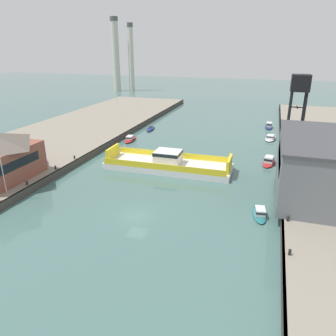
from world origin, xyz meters
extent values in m
plane|color=#476B66|center=(0.00, 0.00, 0.00)|extent=(400.00, 400.00, 0.00)
cube|color=gray|center=(-32.16, 20.00, 0.65)|extent=(28.00, 140.00, 1.29)
cube|color=#423D38|center=(-18.31, 20.00, 0.65)|extent=(0.30, 140.00, 1.29)
cube|color=#423D38|center=(18.31, 20.00, 0.65)|extent=(0.30, 140.00, 1.29)
cube|color=silver|center=(-1.45, 18.05, 0.55)|extent=(23.25, 7.50, 1.10)
cube|color=yellow|center=(-1.51, 21.56, 1.65)|extent=(22.22, 0.46, 1.10)
cube|color=yellow|center=(-1.40, 14.53, 1.65)|extent=(22.22, 0.46, 1.10)
cube|color=silver|center=(-1.45, 18.05, 2.30)|extent=(4.69, 4.00, 2.40)
cube|color=black|center=(-1.45, 18.05, 3.15)|extent=(4.73, 4.04, 0.60)
cube|color=yellow|center=(9.62, 18.22, 2.20)|extent=(0.58, 5.01, 2.20)
cube|color=yellow|center=(-12.52, 17.88, 2.20)|extent=(0.58, 5.01, 2.20)
ellipsoid|color=navy|center=(15.38, 57.17, 0.21)|extent=(2.17, 6.43, 0.42)
cube|color=silver|center=(15.39, 56.70, 1.00)|extent=(1.44, 2.28, 1.17)
cube|color=black|center=(15.39, 56.70, 1.15)|extent=(1.49, 2.34, 0.35)
ellipsoid|color=white|center=(16.15, 45.05, 0.22)|extent=(3.19, 6.75, 0.43)
cube|color=silver|center=(16.08, 44.57, 0.80)|extent=(1.92, 2.47, 0.73)
cube|color=black|center=(16.08, 44.57, 0.89)|extent=(1.98, 2.54, 0.22)
ellipsoid|color=red|center=(-15.88, 33.44, 0.28)|extent=(2.71, 6.41, 0.55)
cube|color=silver|center=(-15.82, 32.98, 0.92)|extent=(1.63, 2.33, 0.73)
cube|color=black|center=(-15.82, 32.98, 1.01)|extent=(1.68, 2.39, 0.22)
ellipsoid|color=red|center=(16.21, 26.86, 0.20)|extent=(3.07, 6.49, 0.39)
cube|color=silver|center=(16.14, 26.39, 0.98)|extent=(1.83, 2.38, 1.19)
cube|color=black|center=(16.14, 26.39, 1.13)|extent=(1.89, 2.45, 0.36)
ellipsoid|color=#237075|center=(15.51, 5.45, 0.19)|extent=(2.52, 5.66, 0.37)
cube|color=silver|center=(15.56, 5.04, 0.79)|extent=(1.50, 2.07, 0.83)
cube|color=black|center=(15.56, 5.04, 0.89)|extent=(1.54, 2.13, 0.25)
ellipsoid|color=navy|center=(-15.10, 44.99, 0.26)|extent=(2.45, 6.17, 0.51)
cube|color=#4C4C51|center=(-15.10, 44.99, 0.76)|extent=(0.65, 0.47, 0.50)
cube|color=black|center=(-20.25, 2.51, 4.51)|extent=(0.08, 8.35, 1.45)
cube|color=slate|center=(24.95, 12.56, 5.29)|extent=(15.16, 19.52, 7.99)
cube|color=black|center=(17.41, 12.56, 6.25)|extent=(0.08, 13.66, 2.24)
cylinder|color=black|center=(19.12, 37.45, 7.01)|extent=(0.44, 0.44, 11.44)
cylinder|color=black|center=(21.88, 37.45, 7.01)|extent=(0.44, 0.44, 11.44)
cylinder|color=black|center=(19.12, 34.69, 7.01)|extent=(0.44, 0.44, 11.44)
cylinder|color=black|center=(21.88, 34.69, 7.01)|extent=(0.44, 0.44, 11.44)
cube|color=black|center=(20.50, 36.07, 5.30)|extent=(2.76, 0.20, 0.20)
cube|color=black|center=(20.50, 36.07, 5.30)|extent=(0.20, 2.76, 0.20)
cube|color=black|center=(20.50, 36.07, 9.53)|extent=(2.76, 0.20, 0.20)
cube|color=black|center=(20.50, 36.07, 9.53)|extent=(0.20, 2.76, 0.20)
cube|color=black|center=(20.50, 36.07, 14.36)|extent=(3.59, 3.59, 3.25)
cylinder|color=silver|center=(-19.87, -1.41, 5.29)|extent=(0.12, 0.12, 8.00)
cylinder|color=black|center=(18.86, -4.61, 1.57)|extent=(0.28, 0.28, 0.55)
sphere|color=black|center=(18.86, -4.61, 1.84)|extent=(0.32, 0.32, 0.32)
cylinder|color=black|center=(-18.86, 1.68, 1.57)|extent=(0.28, 0.28, 0.55)
sphere|color=black|center=(-18.86, 1.68, 1.84)|extent=(0.32, 0.32, 0.32)
cylinder|color=black|center=(18.86, 2.51, 1.57)|extent=(0.28, 0.28, 0.55)
sphere|color=black|center=(18.86, 2.51, 1.84)|extent=(0.32, 0.32, 0.32)
cylinder|color=black|center=(-18.86, 8.75, 1.57)|extent=(0.28, 0.28, 0.55)
sphere|color=black|center=(-18.86, 8.75, 1.84)|extent=(0.32, 0.32, 0.32)
cylinder|color=black|center=(18.86, 8.01, 1.57)|extent=(0.28, 0.28, 0.55)
sphere|color=black|center=(18.86, 8.01, 1.84)|extent=(0.32, 0.32, 0.32)
cylinder|color=black|center=(-18.86, 14.52, 1.57)|extent=(0.28, 0.28, 0.55)
sphere|color=black|center=(-18.86, 14.52, 1.84)|extent=(0.32, 0.32, 0.32)
cylinder|color=black|center=(18.86, 13.74, 1.57)|extent=(0.28, 0.28, 0.55)
sphere|color=black|center=(18.86, 13.74, 1.84)|extent=(0.32, 0.32, 0.32)
cylinder|color=beige|center=(-52.78, 118.19, 15.84)|extent=(2.59, 2.59, 31.68)
cylinder|color=#4C4C4C|center=(-52.78, 118.19, 30.68)|extent=(2.80, 2.80, 2.00)
cylinder|color=beige|center=(-59.67, 115.46, 17.16)|extent=(3.46, 3.46, 34.32)
cylinder|color=#4C4C4C|center=(-59.67, 115.46, 33.32)|extent=(3.74, 3.74, 2.00)
camera|label=1|loc=(15.47, -34.48, 21.20)|focal=34.30mm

